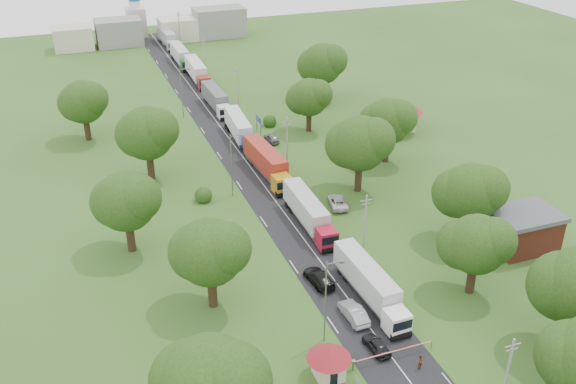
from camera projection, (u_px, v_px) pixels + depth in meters
name	position (u px, v px, depth m)	size (l,w,h in m)	color
ground	(303.00, 238.00, 86.29)	(260.00, 260.00, 0.00)	#31511B
road	(257.00, 176.00, 102.90)	(8.00, 200.00, 0.04)	black
boom_barrier	(382.00, 355.00, 64.70)	(9.22, 0.35, 1.18)	slate
guard_booth	(329.00, 360.00, 62.31)	(4.40, 4.40, 3.45)	beige
info_sign	(259.00, 123.00, 115.56)	(0.12, 3.10, 4.10)	slate
pole_0	(506.00, 377.00, 56.76)	(1.60, 0.24, 9.00)	gray
pole_1	(365.00, 226.00, 80.00)	(1.60, 0.24, 9.00)	gray
pole_2	(287.00, 143.00, 103.25)	(1.60, 0.24, 9.00)	gray
pole_3	(238.00, 90.00, 126.50)	(1.60, 0.24, 9.00)	gray
pole_4	(204.00, 54.00, 149.74)	(1.60, 0.24, 9.00)	gray
pole_5	(179.00, 27.00, 172.99)	(1.60, 0.24, 9.00)	gray
lamp_0	(327.00, 298.00, 65.46)	(2.03, 0.22, 10.00)	slate
lamp_1	(232.00, 162.00, 94.52)	(2.03, 0.22, 10.00)	slate
lamp_2	(182.00, 90.00, 123.58)	(2.03, 0.22, 10.00)	slate
tree_2	(476.00, 244.00, 72.72)	(8.00, 8.00, 10.10)	#382616
tree_3	(470.00, 192.00, 82.59)	(8.80, 8.80, 11.07)	#382616
tree_4	(360.00, 143.00, 95.10)	(9.60, 9.60, 12.05)	#382616
tree_5	(388.00, 121.00, 104.80)	(8.80, 8.80, 11.07)	#382616
tree_6	(309.00, 97.00, 117.03)	(8.00, 8.00, 10.10)	#382616
tree_7	(322.00, 63.00, 131.70)	(9.60, 9.60, 12.05)	#382616
tree_9	(209.00, 383.00, 51.71)	(9.60, 9.60, 12.05)	#382616
tree_10	(209.00, 251.00, 70.13)	(8.80, 8.80, 11.07)	#382616
tree_11	(126.00, 201.00, 80.43)	(8.80, 8.80, 11.07)	#382616
tree_12	(147.00, 133.00, 98.60)	(9.60, 9.60, 12.05)	#382616
tree_13	(83.00, 102.00, 113.02)	(8.80, 8.80, 11.07)	#382616
house_brick	(523.00, 230.00, 83.12)	(8.60, 6.60, 5.20)	maroon
house_cream	(394.00, 112.00, 118.77)	(10.08, 10.08, 5.80)	beige
distant_town	(158.00, 29.00, 176.21)	(52.00, 8.00, 8.00)	gray
church	(136.00, 17.00, 180.52)	(5.00, 5.00, 12.30)	beige
truck_0	(370.00, 284.00, 73.34)	(2.89, 14.87, 4.11)	white
truck_1	(308.00, 212.00, 88.22)	(2.73, 14.80, 4.10)	#A6132A
truck_2	(267.00, 163.00, 102.14)	(3.47, 15.73, 4.34)	#B87E15
truck_3	(240.00, 128.00, 115.23)	(3.37, 15.05, 4.16)	#1A2A9C
truck_4	(216.00, 99.00, 129.51)	(2.73, 14.49, 4.01)	white
truck_5	(197.00, 71.00, 145.55)	(2.95, 15.64, 4.33)	maroon
truck_6	(181.00, 55.00, 157.60)	(2.61, 14.89, 4.13)	#225B23
truck_7	(167.00, 38.00, 172.89)	(3.16, 14.77, 4.08)	#A4A4A4
car_lane_front	(376.00, 345.00, 66.38)	(1.60, 3.97, 1.35)	black
car_lane_mid	(354.00, 313.00, 70.85)	(1.73, 4.96, 1.63)	#9C9FA3
car_lane_rear	(319.00, 278.00, 76.81)	(2.17, 5.33, 1.55)	black
car_verge_near	(338.00, 202.00, 93.79)	(2.42, 5.25, 1.46)	silver
car_verge_far	(272.00, 138.00, 115.01)	(1.71, 4.26, 1.45)	slate
pedestrian_near	(420.00, 363.00, 63.92)	(0.57, 0.37, 1.56)	gray
pedestrian_booth	(345.00, 356.00, 64.72)	(0.77, 0.60, 1.58)	gray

